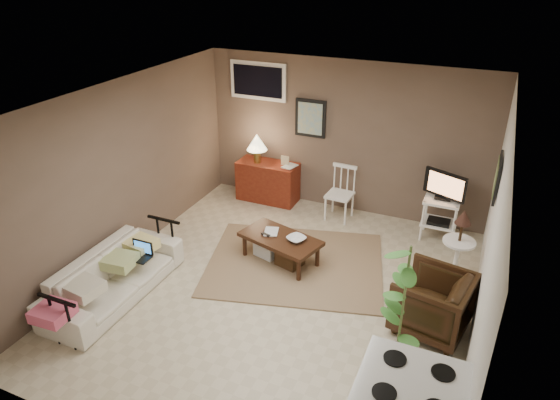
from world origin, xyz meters
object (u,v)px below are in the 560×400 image
at_px(tv_stand, 442,204).
at_px(side_table, 460,239).
at_px(spindle_chair, 340,195).
at_px(potted_plant, 402,311).
at_px(armchair, 432,300).
at_px(red_console, 267,178).
at_px(sofa, 113,270).
at_px(coffee_table, 280,247).

relative_size(tv_stand, side_table, 1.00).
bearing_deg(side_table, tv_stand, 107.54).
height_order(spindle_chair, potted_plant, potted_plant).
xyz_separation_m(spindle_chair, armchair, (1.71, -2.08, -0.01)).
bearing_deg(armchair, red_console, -115.48).
relative_size(side_table, armchair, 1.37).
height_order(sofa, tv_stand, tv_stand).
bearing_deg(armchair, tv_stand, -163.92).
distance_m(sofa, potted_plant, 3.44).
bearing_deg(potted_plant, coffee_table, 142.20).
height_order(tv_stand, side_table, side_table).
xyz_separation_m(sofa, red_console, (0.58, 3.13, 0.03)).
height_order(coffee_table, side_table, side_table).
bearing_deg(potted_plant, spindle_chair, 116.97).
bearing_deg(armchair, sofa, -64.94).
distance_m(red_console, side_table, 3.41).
distance_m(tv_stand, side_table, 1.13).
relative_size(sofa, spindle_chair, 2.21).
bearing_deg(armchair, coffee_table, -94.55).
bearing_deg(coffee_table, red_console, 120.26).
bearing_deg(red_console, sofa, -100.54).
bearing_deg(red_console, side_table, -21.23).
bearing_deg(spindle_chair, tv_stand, -0.95).
distance_m(red_console, armchair, 3.74).
xyz_separation_m(tv_stand, side_table, (0.34, -1.08, 0.10)).
relative_size(spindle_chair, side_table, 0.81).
xyz_separation_m(sofa, tv_stand, (3.41, 2.98, 0.19)).
distance_m(side_table, potted_plant, 1.90).
xyz_separation_m(coffee_table, side_table, (2.21, 0.42, 0.42)).
distance_m(tv_stand, armchair, 2.07).
bearing_deg(armchair, spindle_chair, -129.94).
height_order(spindle_chair, side_table, side_table).
height_order(red_console, potted_plant, potted_plant).
relative_size(sofa, armchair, 2.45).
xyz_separation_m(sofa, side_table, (3.75, 1.90, 0.28)).
bearing_deg(tv_stand, coffee_table, -141.36).
distance_m(spindle_chair, armchair, 2.69).
height_order(coffee_table, armchair, armchair).
xyz_separation_m(red_console, side_table, (3.17, -1.23, 0.25)).
relative_size(tv_stand, potted_plant, 0.67).
relative_size(sofa, red_console, 1.63).
distance_m(sofa, spindle_chair, 3.55).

